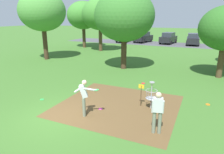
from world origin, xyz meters
TOP-DOWN VIEW (x-y plane):
  - ground_plane at (0.00, 0.00)m, footprint 160.00×160.00m
  - dirt_tee_pad at (2.04, 2.34)m, footprint 5.88×5.41m
  - disc_golf_basket at (3.60, 2.70)m, footprint 0.98×0.58m
  - player_foreground_watching at (4.41, 0.59)m, footprint 0.49×0.43m
  - player_throwing at (1.06, 0.70)m, footprint 1.15×0.53m
  - frisbee_near_basket at (1.42, 1.59)m, footprint 0.22×0.22m
  - frisbee_by_tee at (6.27, 4.37)m, footprint 0.22×0.22m
  - frisbee_mid_grass at (2.21, 6.39)m, footprint 0.26×0.26m
  - frisbee_far_left at (-2.07, 1.31)m, footprint 0.23×0.23m
  - tree_mid_center at (-6.84, 17.47)m, footprint 4.66×4.66m
  - tree_far_left at (-10.53, 19.31)m, footprint 4.59×4.59m
  - tree_far_center at (-9.58, 10.16)m, footprint 4.69×4.69m
  - tree_far_right at (-0.56, 9.78)m, footprint 4.96×4.96m
  - parking_lot_strip at (0.00, 28.21)m, footprint 36.00×6.00m
  - parked_car_leftmost at (-7.64, 28.01)m, footprint 2.17×4.30m
  - parked_car_center_left at (-4.38, 28.91)m, footprint 2.73×4.50m
  - parked_car_center_right at (-0.01, 28.98)m, footprint 2.45×4.43m
  - parked_car_rightmost at (3.87, 28.78)m, footprint 2.20×4.32m

SIDE VIEW (x-z plane):
  - ground_plane at x=0.00m, z-range 0.00..0.00m
  - parking_lot_strip at x=0.00m, z-range 0.00..0.01m
  - dirt_tee_pad at x=2.04m, z-range 0.00..0.01m
  - frisbee_near_basket at x=1.42m, z-range 0.00..0.02m
  - frisbee_by_tee at x=6.27m, z-range 0.00..0.02m
  - frisbee_mid_grass at x=2.21m, z-range 0.00..0.02m
  - frisbee_far_left at x=-2.07m, z-range 0.00..0.02m
  - disc_golf_basket at x=3.60m, z-range 0.06..1.45m
  - parked_car_leftmost at x=-7.64m, z-range 0.00..1.84m
  - parked_car_center_left at x=-4.38m, z-range 0.00..1.84m
  - parked_car_center_right at x=-0.01m, z-range 0.00..1.84m
  - parked_car_rightmost at x=3.87m, z-range 0.00..1.84m
  - player_foreground_watching at x=4.41m, z-range 0.11..1.82m
  - player_throwing at x=1.06m, z-range 0.13..1.84m
  - tree_far_right at x=-0.56m, z-range 1.15..7.72m
  - tree_far_left at x=-10.53m, z-range 1.29..7.81m
  - tree_mid_center at x=-6.84m, z-range 1.33..7.99m
  - tree_far_center at x=-9.58m, z-range 1.44..8.34m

